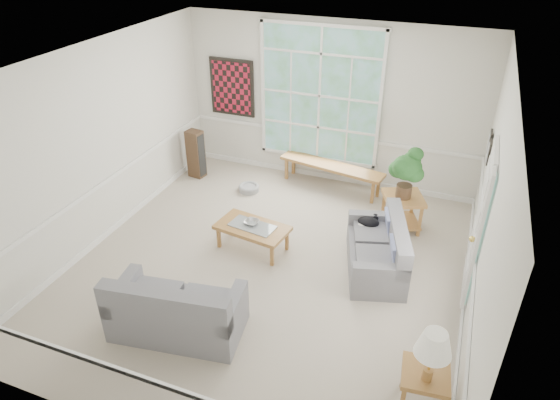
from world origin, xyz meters
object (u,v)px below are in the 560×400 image
(coffee_table, at_px, (253,237))
(side_table, at_px, (423,389))
(loveseat_right, at_px, (376,246))
(end_table, at_px, (402,212))
(loveseat_front, at_px, (177,303))

(coffee_table, relative_size, side_table, 2.20)
(loveseat_right, distance_m, end_table, 1.23)
(loveseat_right, xyz_separation_m, end_table, (0.17, 1.22, -0.09))
(end_table, bearing_deg, coffee_table, -145.48)
(loveseat_right, distance_m, loveseat_front, 2.91)
(loveseat_right, relative_size, loveseat_front, 0.92)
(loveseat_right, relative_size, side_table, 2.95)
(loveseat_right, height_order, coffee_table, loveseat_right)
(loveseat_front, relative_size, side_table, 3.20)
(end_table, relative_size, side_table, 1.22)
(side_table, bearing_deg, loveseat_front, 179.17)
(loveseat_front, height_order, end_table, loveseat_front)
(loveseat_front, relative_size, end_table, 2.63)
(loveseat_front, bearing_deg, coffee_table, 76.58)
(coffee_table, height_order, end_table, end_table)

